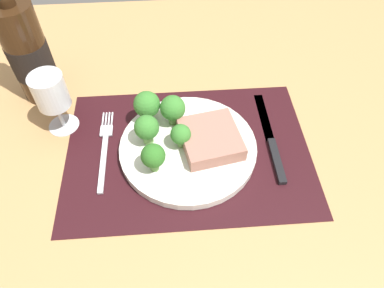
{
  "coord_description": "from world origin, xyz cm",
  "views": [
    {
      "loc": [
        -2.31,
        -41.43,
        53.7
      ],
      "look_at": [
        0.75,
        0.15,
        1.9
      ],
      "focal_mm": 33.47,
      "sensor_mm": 36.0,
      "label": 1
    }
  ],
  "objects_px": {
    "plate": "(188,148)",
    "wine_glass": "(51,95)",
    "steak": "(211,139)",
    "fork": "(105,148)",
    "wine_bottle": "(28,51)",
    "knife": "(272,142)"
  },
  "relations": [
    {
      "from": "steak",
      "to": "fork",
      "type": "bearing_deg",
      "value": 175.6
    },
    {
      "from": "knife",
      "to": "wine_glass",
      "type": "xyz_separation_m",
      "value": [
        -0.41,
        0.08,
        0.08
      ]
    },
    {
      "from": "wine_bottle",
      "to": "wine_glass",
      "type": "relative_size",
      "value": 2.45
    },
    {
      "from": "wine_glass",
      "to": "steak",
      "type": "bearing_deg",
      "value": -16.42
    },
    {
      "from": "plate",
      "to": "fork",
      "type": "height_order",
      "value": "plate"
    },
    {
      "from": "wine_glass",
      "to": "knife",
      "type": "bearing_deg",
      "value": -10.88
    },
    {
      "from": "fork",
      "to": "wine_glass",
      "type": "bearing_deg",
      "value": 143.65
    },
    {
      "from": "fork",
      "to": "plate",
      "type": "bearing_deg",
      "value": -3.14
    },
    {
      "from": "steak",
      "to": "wine_glass",
      "type": "distance_m",
      "value": 0.3
    },
    {
      "from": "fork",
      "to": "wine_glass",
      "type": "height_order",
      "value": "wine_glass"
    },
    {
      "from": "wine_bottle",
      "to": "fork",
      "type": "bearing_deg",
      "value": -49.99
    },
    {
      "from": "plate",
      "to": "knife",
      "type": "distance_m",
      "value": 0.16
    },
    {
      "from": "steak",
      "to": "wine_bottle",
      "type": "bearing_deg",
      "value": 151.5
    },
    {
      "from": "knife",
      "to": "wine_bottle",
      "type": "xyz_separation_m",
      "value": [
        -0.46,
        0.18,
        0.1
      ]
    },
    {
      "from": "steak",
      "to": "wine_glass",
      "type": "xyz_separation_m",
      "value": [
        -0.29,
        0.08,
        0.05
      ]
    },
    {
      "from": "knife",
      "to": "wine_bottle",
      "type": "distance_m",
      "value": 0.5
    },
    {
      "from": "plate",
      "to": "steak",
      "type": "xyz_separation_m",
      "value": [
        0.04,
        -0.0,
        0.02
      ]
    },
    {
      "from": "plate",
      "to": "wine_glass",
      "type": "xyz_separation_m",
      "value": [
        -0.24,
        0.08,
        0.07
      ]
    },
    {
      "from": "steak",
      "to": "wine_glass",
      "type": "bearing_deg",
      "value": 163.58
    },
    {
      "from": "steak",
      "to": "knife",
      "type": "bearing_deg",
      "value": 3.05
    },
    {
      "from": "steak",
      "to": "fork",
      "type": "xyz_separation_m",
      "value": [
        -0.2,
        0.02,
        -0.03
      ]
    },
    {
      "from": "knife",
      "to": "wine_glass",
      "type": "height_order",
      "value": "wine_glass"
    }
  ]
}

